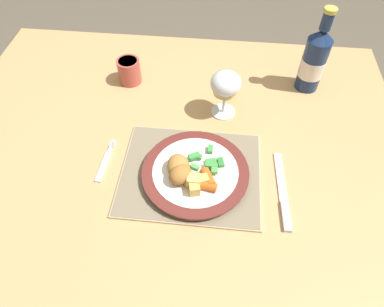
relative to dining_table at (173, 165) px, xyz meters
name	(u,v)px	position (x,y,z in m)	size (l,w,h in m)	color
ground_plane	(180,257)	(0.00, 0.00, -0.65)	(6.00, 6.00, 0.00)	brown
dining_table	(173,165)	(0.00, 0.00, 0.00)	(1.18, 0.93, 0.74)	tan
placemat	(191,173)	(0.06, -0.09, 0.10)	(0.32, 0.27, 0.01)	tan
dinner_plate	(195,173)	(0.07, -0.10, 0.11)	(0.24, 0.24, 0.02)	white
breaded_croquettes	(179,169)	(0.04, -0.11, 0.14)	(0.07, 0.09, 0.04)	#A87033
green_beans_pile	(208,161)	(0.10, -0.08, 0.13)	(0.09, 0.08, 0.02)	#338438
glazed_carrots	(205,182)	(0.09, -0.13, 0.13)	(0.06, 0.06, 0.02)	orange
fork	(105,163)	(-0.15, -0.08, 0.10)	(0.02, 0.13, 0.01)	silver
table_knife	(283,197)	(0.27, -0.13, 0.10)	(0.03, 0.21, 0.01)	silver
wine_glass	(226,85)	(0.12, 0.12, 0.19)	(0.08, 0.08, 0.13)	silver
bottle	(314,60)	(0.36, 0.25, 0.19)	(0.07, 0.07, 0.24)	navy
roast_potatoes	(195,183)	(0.07, -0.14, 0.13)	(0.06, 0.05, 0.03)	#DBB256
drinking_cup	(129,70)	(-0.15, 0.22, 0.13)	(0.06, 0.06, 0.07)	#B24C42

